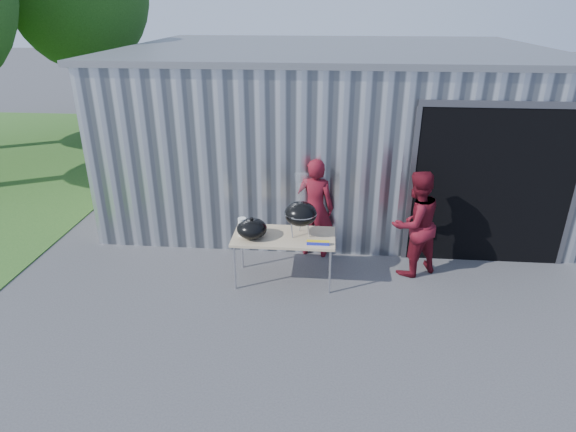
# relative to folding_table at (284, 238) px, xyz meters

# --- Properties ---
(ground) EXTENTS (80.00, 80.00, 0.00)m
(ground) POSITION_rel_folding_table_xyz_m (-0.14, -0.80, -0.71)
(ground) COLOR #424245
(building) EXTENTS (8.20, 6.20, 3.10)m
(building) POSITION_rel_folding_table_xyz_m (0.77, 3.79, 0.83)
(building) COLOR silver
(building) RESTS_ON ground
(folding_table) EXTENTS (1.50, 0.75, 0.75)m
(folding_table) POSITION_rel_folding_table_xyz_m (0.00, 0.00, 0.00)
(folding_table) COLOR tan
(folding_table) RESTS_ON ground
(kettle_grill) EXTENTS (0.48, 0.48, 0.95)m
(kettle_grill) POSITION_rel_folding_table_xyz_m (0.24, 0.03, 0.45)
(kettle_grill) COLOR black
(kettle_grill) RESTS_ON folding_table
(grill_lid) EXTENTS (0.44, 0.44, 0.32)m
(grill_lid) POSITION_rel_folding_table_xyz_m (-0.46, -0.10, 0.18)
(grill_lid) COLOR black
(grill_lid) RESTS_ON folding_table
(paper_towels) EXTENTS (0.12, 0.12, 0.28)m
(paper_towels) POSITION_rel_folding_table_xyz_m (-0.61, -0.05, 0.18)
(paper_towels) COLOR white
(paper_towels) RESTS_ON folding_table
(white_tub) EXTENTS (0.20, 0.15, 0.10)m
(white_tub) POSITION_rel_folding_table_xyz_m (-0.55, 0.23, 0.09)
(white_tub) COLOR white
(white_tub) RESTS_ON folding_table
(foil_box) EXTENTS (0.32, 0.05, 0.06)m
(foil_box) POSITION_rel_folding_table_xyz_m (0.51, -0.25, 0.07)
(foil_box) COLOR #1C25BB
(foil_box) RESTS_ON folding_table
(person_cook) EXTENTS (0.67, 0.50, 1.67)m
(person_cook) POSITION_rel_folding_table_xyz_m (0.42, 0.88, 0.13)
(person_cook) COLOR maroon
(person_cook) RESTS_ON ground
(person_bystander) EXTENTS (1.02, 0.95, 1.66)m
(person_bystander) POSITION_rel_folding_table_xyz_m (1.95, 0.41, 0.12)
(person_bystander) COLOR maroon
(person_bystander) RESTS_ON ground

